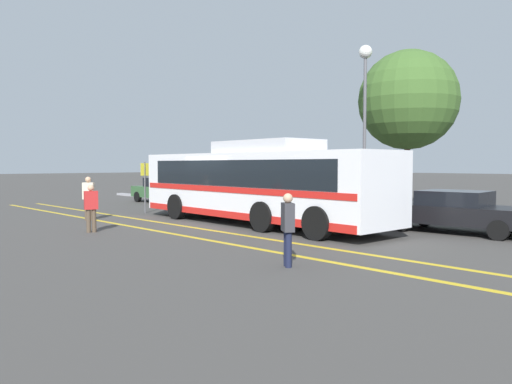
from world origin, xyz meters
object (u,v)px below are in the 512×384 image
at_px(pedestrian_1, 88,196).
at_px(parked_car_0, 162,190).
at_px(parked_car_3, 457,211).
at_px(pedestrian_2, 91,206).
at_px(pedestrian_0, 288,225).
at_px(tree_0, 408,100).
at_px(transit_bus, 256,183).
at_px(parked_car_1, 209,192).
at_px(bus_stop_sign, 145,181).
at_px(parked_car_2, 302,199).
at_px(street_lamp, 365,86).

bearing_deg(pedestrian_1, parked_car_0, -100.05).
height_order(parked_car_3, pedestrian_2, pedestrian_2).
height_order(pedestrian_0, pedestrian_1, pedestrian_1).
bearing_deg(tree_0, pedestrian_1, -114.53).
relative_size(transit_bus, parked_car_3, 2.35).
bearing_deg(parked_car_1, parked_car_0, 90.08).
bearing_deg(parked_car_0, pedestrian_2, -130.89).
distance_m(transit_bus, pedestrian_0, 7.58).
height_order(parked_car_3, bus_stop_sign, bus_stop_sign).
height_order(parked_car_0, parked_car_1, parked_car_1).
bearing_deg(tree_0, transit_bus, -93.48).
distance_m(parked_car_0, bus_stop_sign, 6.40).
relative_size(parked_car_2, parked_car_3, 0.92).
bearing_deg(parked_car_0, street_lamp, -75.42).
relative_size(parked_car_0, street_lamp, 0.55).
relative_size(parked_car_3, street_lamp, 0.67).
relative_size(pedestrian_0, street_lamp, 0.21).
xyz_separation_m(parked_car_1, bus_stop_sign, (0.25, -3.83, 0.66)).
xyz_separation_m(parked_car_3, tree_0, (-5.42, 6.33, 4.60)).
bearing_deg(parked_car_2, parked_car_3, 90.98).
bearing_deg(transit_bus, parked_car_3, -59.64).
bearing_deg(transit_bus, street_lamp, -2.56).
height_order(parked_car_2, tree_0, tree_0).
bearing_deg(parked_car_0, pedestrian_1, -138.34).
distance_m(parked_car_3, pedestrian_1, 13.52).
bearing_deg(pedestrian_2, parked_car_1, -133.05).
distance_m(transit_bus, parked_car_1, 7.56).
height_order(parked_car_1, pedestrian_0, parked_car_1).
relative_size(parked_car_1, bus_stop_sign, 1.79).
bearing_deg(bus_stop_sign, pedestrian_1, -159.36).
bearing_deg(pedestrian_0, street_lamp, 151.75).
distance_m(bus_stop_sign, street_lamp, 10.61).
distance_m(parked_car_3, street_lamp, 7.89).
bearing_deg(bus_stop_sign, parked_car_2, -51.44).
bearing_deg(parked_car_0, parked_car_3, -88.52).
bearing_deg(pedestrian_0, parked_car_0, -169.78).
xyz_separation_m(parked_car_0, parked_car_1, (4.67, -0.19, 0.07)).
height_order(pedestrian_2, bus_stop_sign, bus_stop_sign).
xyz_separation_m(parked_car_2, pedestrian_0, (6.81, -8.20, 0.19)).
distance_m(parked_car_2, pedestrian_0, 10.66).
xyz_separation_m(street_lamp, tree_0, (0.08, 3.50, -0.29)).
bearing_deg(parked_car_3, parked_car_2, -97.13).
height_order(parked_car_3, tree_0, tree_0).
bearing_deg(parked_car_3, tree_0, -144.07).
relative_size(pedestrian_0, pedestrian_2, 1.02).
height_order(street_lamp, tree_0, tree_0).
distance_m(pedestrian_0, pedestrian_2, 8.09).
relative_size(parked_car_2, pedestrian_0, 2.88).
xyz_separation_m(parked_car_2, pedestrian_1, (-4.64, -7.35, 0.27)).
bearing_deg(pedestrian_2, tree_0, -172.42).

